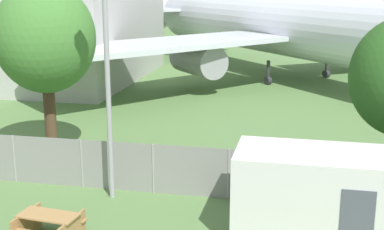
% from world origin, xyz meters
% --- Properties ---
extents(perimeter_fence, '(56.07, 0.07, 1.72)m').
position_xyz_m(perimeter_fence, '(-0.00, 10.89, 0.86)').
color(perimeter_fence, gray).
rests_on(perimeter_fence, ground).
extents(airplane, '(34.02, 37.70, 12.79)m').
position_xyz_m(airplane, '(5.40, 31.59, 3.82)').
color(airplane, silver).
rests_on(airplane, ground).
extents(portable_cabin, '(4.98, 2.33, 2.50)m').
position_xyz_m(portable_cabin, '(5.53, 8.70, 1.25)').
color(portable_cabin, silver).
rests_on(portable_cabin, ground).
extents(picnic_bench_open_grass, '(1.78, 1.57, 0.76)m').
position_xyz_m(picnic_bench_open_grass, '(-1.90, 7.05, 0.47)').
color(picnic_bench_open_grass, '#A37A47').
rests_on(picnic_bench_open_grass, ground).
extents(tree_near_hangar, '(3.88, 3.88, 6.96)m').
position_xyz_m(tree_near_hangar, '(-5.00, 13.64, 4.79)').
color(tree_near_hangar, '#4C3823').
rests_on(tree_near_hangar, ground).
extents(light_mast, '(0.44, 0.44, 9.13)m').
position_xyz_m(light_mast, '(-1.24, 10.25, 5.47)').
color(light_mast, '#99999E').
rests_on(light_mast, ground).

